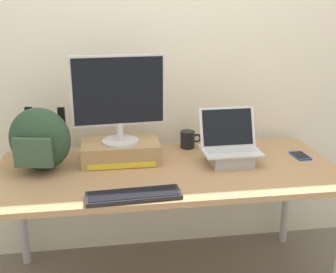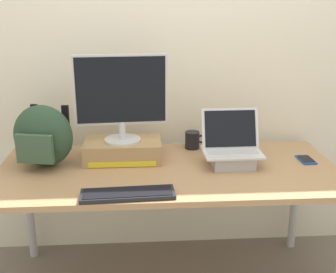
# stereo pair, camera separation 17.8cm
# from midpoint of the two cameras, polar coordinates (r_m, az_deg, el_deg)

# --- Properties ---
(back_wall) EXTENTS (7.00, 0.10, 2.60)m
(back_wall) POSITION_cam_midpoint_polar(r_m,az_deg,el_deg) (2.63, -3.63, 11.60)
(back_wall) COLOR silver
(back_wall) RESTS_ON ground
(desk) EXTENTS (1.82, 0.80, 0.72)m
(desk) POSITION_cam_midpoint_polar(r_m,az_deg,el_deg) (2.31, -2.21, -5.80)
(desk) COLOR #A87F56
(desk) RESTS_ON ground
(toner_box_yellow) EXTENTS (0.43, 0.25, 0.11)m
(toner_box_yellow) POSITION_cam_midpoint_polar(r_m,az_deg,el_deg) (2.40, -8.45, -2.02)
(toner_box_yellow) COLOR #A88456
(toner_box_yellow) RESTS_ON desk
(desktop_monitor) EXTENTS (0.50, 0.20, 0.48)m
(desktop_monitor) POSITION_cam_midpoint_polar(r_m,az_deg,el_deg) (2.31, -8.80, 5.17)
(desktop_monitor) COLOR silver
(desktop_monitor) RESTS_ON toner_box_yellow
(open_laptop) EXTENTS (0.31, 0.23, 0.29)m
(open_laptop) POSITION_cam_midpoint_polar(r_m,az_deg,el_deg) (2.36, 6.11, -2.08)
(open_laptop) COLOR #ADADB2
(open_laptop) RESTS_ON desk
(external_keyboard) EXTENTS (0.44, 0.15, 0.02)m
(external_keyboard) POSITION_cam_midpoint_polar(r_m,az_deg,el_deg) (1.98, -7.19, -7.83)
(external_keyboard) COLOR black
(external_keyboard) RESTS_ON desk
(messenger_backpack) EXTENTS (0.36, 0.29, 0.34)m
(messenger_backpack) POSITION_cam_midpoint_polar(r_m,az_deg,el_deg) (2.34, -18.83, -0.42)
(messenger_backpack) COLOR #28422D
(messenger_backpack) RESTS_ON desk
(coffee_mug) EXTENTS (0.13, 0.09, 0.10)m
(coffee_mug) POSITION_cam_midpoint_polar(r_m,az_deg,el_deg) (2.58, 0.71, -0.41)
(coffee_mug) COLOR black
(coffee_mug) RESTS_ON desk
(cell_phone) EXTENTS (0.08, 0.14, 0.01)m
(cell_phone) POSITION_cam_midpoint_polar(r_m,az_deg,el_deg) (2.54, 15.32, -2.49)
(cell_phone) COLOR #19479E
(cell_phone) RESTS_ON desk
(plush_toy) EXTENTS (0.10, 0.10, 0.10)m
(plush_toy) POSITION_cam_midpoint_polar(r_m,az_deg,el_deg) (2.63, -20.96, -1.37)
(plush_toy) COLOR gold
(plush_toy) RESTS_ON desk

